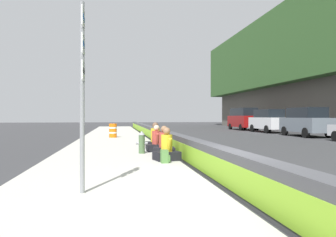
% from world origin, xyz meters
% --- Properties ---
extents(ground_plane, '(160.00, 160.00, 0.00)m').
position_xyz_m(ground_plane, '(0.00, 0.00, 0.00)').
color(ground_plane, '#353538').
rests_on(ground_plane, ground).
extents(sidewalk_strip, '(80.00, 4.40, 0.14)m').
position_xyz_m(sidewalk_strip, '(0.00, 2.65, 0.07)').
color(sidewalk_strip, '#B5B2A8').
rests_on(sidewalk_strip, ground_plane).
extents(jersey_barrier, '(76.00, 0.45, 0.85)m').
position_xyz_m(jersey_barrier, '(0.00, 0.00, 0.42)').
color(jersey_barrier, '#47474C').
rests_on(jersey_barrier, ground_plane).
extents(route_sign_post, '(0.44, 0.09, 3.60)m').
position_xyz_m(route_sign_post, '(-0.30, 3.11, 2.23)').
color(route_sign_post, gray).
rests_on(route_sign_post, sidewalk_strip).
extents(fire_hydrant, '(0.26, 0.46, 0.88)m').
position_xyz_m(fire_hydrant, '(5.94, 1.49, 0.59)').
color(fire_hydrant, '#47663D').
rests_on(fire_hydrant, sidewalk_strip).
extents(seated_person_foreground, '(0.83, 0.91, 1.08)m').
position_xyz_m(seated_person_foreground, '(3.88, 0.84, 0.48)').
color(seated_person_foreground, black).
rests_on(seated_person_foreground, sidewalk_strip).
extents(seated_person_middle, '(0.73, 0.84, 1.10)m').
position_xyz_m(seated_person_middle, '(5.18, 0.72, 0.48)').
color(seated_person_middle, black).
rests_on(seated_person_middle, sidewalk_strip).
extents(seated_person_rear, '(0.71, 0.82, 1.09)m').
position_xyz_m(seated_person_rear, '(6.63, 0.83, 0.48)').
color(seated_person_rear, black).
rests_on(seated_person_rear, sidewalk_strip).
extents(seated_person_far, '(0.76, 0.87, 1.18)m').
position_xyz_m(seated_person_far, '(7.54, 0.76, 0.51)').
color(seated_person_far, black).
rests_on(seated_person_far, sidewalk_strip).
extents(backpack, '(0.32, 0.28, 0.40)m').
position_xyz_m(backpack, '(3.32, 0.99, 0.33)').
color(backpack, '#4C7A3D').
rests_on(backpack, sidewalk_strip).
extents(construction_barrel, '(0.54, 0.54, 0.95)m').
position_xyz_m(construction_barrel, '(15.62, 2.70, 0.62)').
color(construction_barrel, orange).
rests_on(construction_barrel, sidewalk_strip).
extents(parked_car_fourth, '(4.84, 2.15, 2.28)m').
position_xyz_m(parked_car_fourth, '(16.39, -12.21, 1.18)').
color(parked_car_fourth, slate).
rests_on(parked_car_fourth, ground_plane).
extents(parked_car_midline, '(4.83, 2.13, 2.28)m').
position_xyz_m(parked_car_midline, '(22.81, -12.30, 1.18)').
color(parked_car_midline, silver).
rests_on(parked_car_midline, ground_plane).
extents(parked_car_far, '(5.11, 2.13, 2.56)m').
position_xyz_m(parked_car_far, '(28.86, -12.22, 1.35)').
color(parked_car_far, maroon).
rests_on(parked_car_far, ground_plane).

